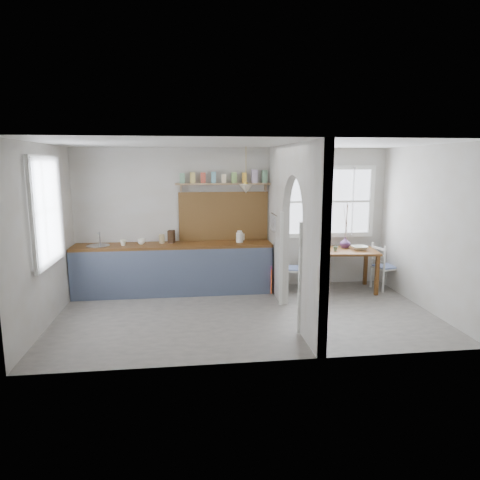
{
  "coord_description": "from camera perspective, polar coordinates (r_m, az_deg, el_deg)",
  "views": [
    {
      "loc": [
        -0.87,
        -6.26,
        2.32
      ],
      "look_at": [
        -0.05,
        0.37,
        1.12
      ],
      "focal_mm": 32.0,
      "sensor_mm": 36.0,
      "label": 1
    }
  ],
  "objects": [
    {
      "name": "kettle",
      "position": [
        7.76,
        -0.05,
        0.46
      ],
      "size": [
        0.18,
        0.15,
        0.21
      ],
      "primitive_type": null,
      "rotation": [
        0.0,
        0.0,
        0.05
      ],
      "color": "white",
      "rests_on": "counter"
    },
    {
      "name": "nook_window",
      "position": [
        8.3,
        11.79,
        5.03
      ],
      "size": [
        1.76,
        0.1,
        1.3
      ],
      "primitive_type": null,
      "color": "white",
      "rests_on": "walls"
    },
    {
      "name": "chair_left",
      "position": [
        7.94,
        6.97,
        -3.73
      ],
      "size": [
        0.47,
        0.47,
        0.83
      ],
      "primitive_type": null,
      "rotation": [
        0.0,
        0.0,
        -1.86
      ],
      "color": "silver",
      "rests_on": "floor"
    },
    {
      "name": "bowl",
      "position": [
        8.12,
        15.68,
        -1.02
      ],
      "size": [
        0.3,
        0.3,
        0.07
      ],
      "primitive_type": "imported",
      "rotation": [
        0.0,
        0.0,
        0.05
      ],
      "color": "beige",
      "rests_on": "dining_table"
    },
    {
      "name": "utensil_rail",
      "position": [
        7.37,
        4.6,
        3.4
      ],
      "size": [
        0.02,
        0.5,
        0.02
      ],
      "primitive_type": "cylinder",
      "rotation": [
        1.57,
        0.0,
        0.0
      ],
      "color": "#B6BAC3",
      "rests_on": "partition"
    },
    {
      "name": "kitchen_window",
      "position": [
        6.61,
        -24.67,
        3.47
      ],
      "size": [
        0.1,
        1.16,
        1.5
      ],
      "primitive_type": null,
      "color": "white",
      "rests_on": "walls"
    },
    {
      "name": "ceiling",
      "position": [
        6.33,
        0.88,
        12.75
      ],
      "size": [
        5.8,
        3.2,
        0.01
      ],
      "primitive_type": "cube",
      "color": "beige",
      "rests_on": "walls"
    },
    {
      "name": "towel_magenta",
      "position": [
        7.65,
        4.16,
        -5.32
      ],
      "size": [
        0.02,
        0.03,
        0.5
      ],
      "primitive_type": "cube",
      "color": "#AA3377",
      "rests_on": "counter"
    },
    {
      "name": "vase",
      "position": [
        8.22,
        13.84,
        -0.33
      ],
      "size": [
        0.24,
        0.24,
        0.2
      ],
      "primitive_type": "imported",
      "rotation": [
        0.0,
        0.0,
        0.26
      ],
      "color": "#512F5D",
      "rests_on": "dining_table"
    },
    {
      "name": "towel_orange",
      "position": [
        7.63,
        4.2,
        -5.56
      ],
      "size": [
        0.02,
        0.03,
        0.44
      ],
      "primitive_type": "cube",
      "color": "orange",
      "rests_on": "counter"
    },
    {
      "name": "partition",
      "position": [
        6.57,
        6.85,
        2.55
      ],
      "size": [
        0.12,
        3.2,
        2.6
      ],
      "color": "beige",
      "rests_on": "floor"
    },
    {
      "name": "table_cup",
      "position": [
        7.9,
        12.61,
        -1.15
      ],
      "size": [
        0.09,
        0.09,
        0.08
      ],
      "primitive_type": "imported",
      "rotation": [
        0.0,
        0.0,
        -0.07
      ],
      "color": "#5E775A",
      "rests_on": "dining_table"
    },
    {
      "name": "pendant_lamp",
      "position": [
        7.5,
        0.78,
        6.85
      ],
      "size": [
        0.26,
        0.26,
        0.16
      ],
      "primitive_type": "cone",
      "color": "beige",
      "rests_on": "ceiling"
    },
    {
      "name": "backsplash",
      "position": [
        7.93,
        -2.19,
        3.18
      ],
      "size": [
        1.65,
        0.03,
        0.9
      ],
      "primitive_type": "cube",
      "color": "brown",
      "rests_on": "walls"
    },
    {
      "name": "shelf",
      "position": [
        7.79,
        -2.17,
        7.92
      ],
      "size": [
        1.75,
        0.2,
        0.21
      ],
      "color": "tan",
      "rests_on": "walls"
    },
    {
      "name": "chair_right",
      "position": [
        8.4,
        18.85,
        -3.34
      ],
      "size": [
        0.47,
        0.47,
        0.86
      ],
      "primitive_type": null,
      "rotation": [
        0.0,
        0.0,
        1.79
      ],
      "color": "silver",
      "rests_on": "floor"
    },
    {
      "name": "mug_b",
      "position": [
        7.78,
        -13.03,
        -0.19
      ],
      "size": [
        0.14,
        0.14,
        0.1
      ],
      "primitive_type": "imported",
      "rotation": [
        0.0,
        0.0,
        0.08
      ],
      "color": "white",
      "rests_on": "counter"
    },
    {
      "name": "walls",
      "position": [
        6.41,
        0.85,
        1.06
      ],
      "size": [
        5.81,
        3.21,
        2.6
      ],
      "color": "beige",
      "rests_on": "floor"
    },
    {
      "name": "floor",
      "position": [
        6.74,
        0.82,
        -9.93
      ],
      "size": [
        5.8,
        3.2,
        0.01
      ],
      "primitive_type": "cube",
      "color": "gray",
      "rests_on": "ground"
    },
    {
      "name": "jar",
      "position": [
        7.8,
        -10.38,
        0.16
      ],
      "size": [
        0.11,
        0.11,
        0.16
      ],
      "primitive_type": "cylinder",
      "rotation": [
        0.0,
        0.0,
        -0.12
      ],
      "color": "tan",
      "rests_on": "counter"
    },
    {
      "name": "knife_block",
      "position": [
        7.79,
        -9.14,
        0.45
      ],
      "size": [
        0.13,
        0.17,
        0.23
      ],
      "primitive_type": "cube",
      "rotation": [
        0.0,
        0.0,
        -0.21
      ],
      "color": "#372415",
      "rests_on": "counter"
    },
    {
      "name": "dining_table",
      "position": [
        8.14,
        13.4,
        -3.87
      ],
      "size": [
        1.3,
        0.94,
        0.76
      ],
      "primitive_type": null,
      "rotation": [
        0.0,
        0.0,
        -0.12
      ],
      "color": "brown",
      "rests_on": "floor"
    },
    {
      "name": "sink",
      "position": [
        7.85,
        -18.39,
        -0.8
      ],
      "size": [
        0.4,
        0.4,
        0.02
      ],
      "primitive_type": "cylinder",
      "color": "#B6BAC3",
      "rests_on": "counter"
    },
    {
      "name": "counter",
      "position": [
        7.82,
        -8.77,
        -3.69
      ],
      "size": [
        3.5,
        0.6,
        0.9
      ],
      "color": "brown",
      "rests_on": "floor"
    },
    {
      "name": "mug_a",
      "position": [
        7.73,
        -15.31,
        -0.35
      ],
      "size": [
        0.14,
        0.14,
        0.1
      ],
      "primitive_type": "imported",
      "rotation": [
        0.0,
        0.0,
        0.39
      ],
      "color": "white",
      "rests_on": "counter"
    },
    {
      "name": "plate",
      "position": [
        7.87,
        11.37,
        -1.39
      ],
      "size": [
        0.21,
        0.21,
        0.01
      ],
      "primitive_type": "cylinder",
      "rotation": [
        0.0,
        0.0,
        -0.23
      ],
      "color": "black",
      "rests_on": "dining_table"
    }
  ]
}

